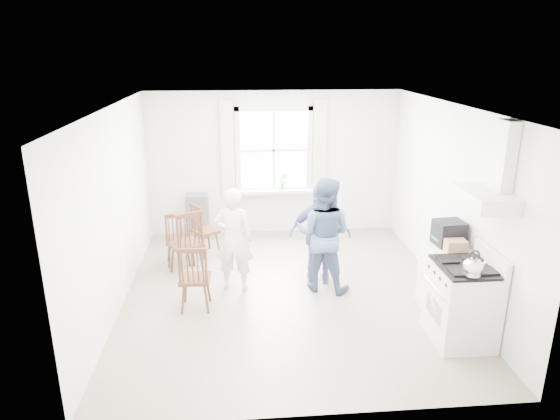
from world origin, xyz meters
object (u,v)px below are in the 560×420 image
object	(u,v)px
person_mid	(324,234)
stereo_stack	(449,233)
gas_stove	(462,302)
person_left	(234,239)
windsor_chair_b	(194,272)
low_cabinet	(443,278)
windsor_chair_c	(188,237)
windsor_chair_a	(177,233)
person_right	(320,234)

from	to	relation	value
person_mid	stereo_stack	bearing A→B (deg)	179.15
gas_stove	person_left	xyz separation A→B (m)	(-2.64, 1.55, 0.27)
windsor_chair_b	person_mid	bearing A→B (deg)	16.75
gas_stove	stereo_stack	distance (m)	0.96
gas_stove	stereo_stack	size ratio (longest dim) A/B	2.95
windsor_chair_b	low_cabinet	bearing A→B (deg)	-3.89
windsor_chair_c	person_left	world-z (taller)	person_left
low_cabinet	windsor_chair_b	world-z (taller)	windsor_chair_b
windsor_chair_a	windsor_chair_b	world-z (taller)	windsor_chair_b
stereo_stack	windsor_chair_c	distance (m)	3.66
low_cabinet	windsor_chair_a	size ratio (longest dim) A/B	1.00
person_left	windsor_chair_b	bearing A→B (deg)	60.95
low_cabinet	person_left	distance (m)	2.86
person_mid	gas_stove	bearing A→B (deg)	157.79
gas_stove	person_left	bearing A→B (deg)	149.68
windsor_chair_a	person_right	size ratio (longest dim) A/B	0.60
low_cabinet	person_mid	xyz separation A→B (m)	(-1.46, 0.75, 0.37)
stereo_stack	person_right	distance (m)	1.78
low_cabinet	person_left	world-z (taller)	person_left
gas_stove	windsor_chair_a	distance (m)	4.27
windsor_chair_b	person_right	xyz separation A→B (m)	(1.75, 0.73, 0.18)
person_left	person_mid	world-z (taller)	person_mid
windsor_chair_a	windsor_chair_c	distance (m)	0.46
stereo_stack	person_mid	size ratio (longest dim) A/B	0.23
gas_stove	person_mid	distance (m)	2.04
person_mid	windsor_chair_a	bearing A→B (deg)	0.01
person_left	windsor_chair_a	bearing A→B (deg)	-33.87
windsor_chair_c	person_right	distance (m)	1.95
windsor_chair_a	person_left	size ratio (longest dim) A/B	0.60
windsor_chair_a	gas_stove	bearing A→B (deg)	-34.31
stereo_stack	gas_stove	bearing A→B (deg)	-97.65
windsor_chair_b	person_mid	xyz separation A→B (m)	(1.77, 0.53, 0.25)
low_cabinet	person_right	distance (m)	1.78
gas_stove	windsor_chair_c	xyz separation A→B (m)	(-3.32, 2.01, 0.15)
windsor_chair_b	person_right	distance (m)	1.91
person_mid	person_right	distance (m)	0.21
low_cabinet	stereo_stack	size ratio (longest dim) A/B	2.37
windsor_chair_a	person_right	world-z (taller)	person_right
person_mid	person_right	size ratio (longest dim) A/B	1.09
gas_stove	windsor_chair_c	world-z (taller)	gas_stove
person_left	person_mid	bearing A→B (deg)	-173.88
stereo_stack	windsor_chair_a	size ratio (longest dim) A/B	0.42
windsor_chair_b	person_mid	world-z (taller)	person_mid
person_left	person_mid	size ratio (longest dim) A/B	0.92
person_right	windsor_chair_c	bearing A→B (deg)	-0.28
gas_stove	low_cabinet	world-z (taller)	gas_stove
gas_stove	low_cabinet	size ratio (longest dim) A/B	1.24
gas_stove	windsor_chair_b	bearing A→B (deg)	163.77
windsor_chair_a	person_left	world-z (taller)	person_left
stereo_stack	windsor_chair_b	size ratio (longest dim) A/B	0.41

